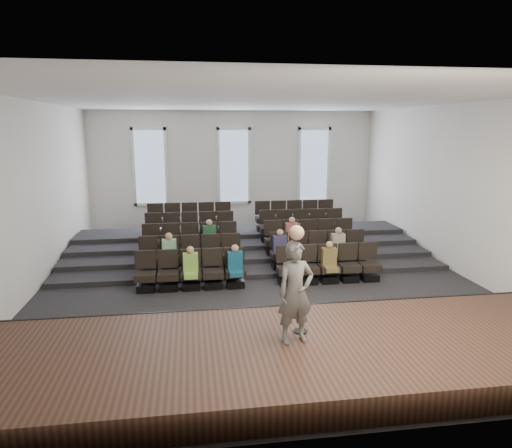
# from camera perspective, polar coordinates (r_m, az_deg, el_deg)

# --- Properties ---
(ground) EXTENTS (14.00, 14.00, 0.00)m
(ground) POSITION_cam_1_polar(r_m,az_deg,el_deg) (13.30, 0.28, -6.84)
(ground) COLOR black
(ground) RESTS_ON ground
(ceiling) EXTENTS (12.00, 14.00, 0.02)m
(ceiling) POSITION_cam_1_polar(r_m,az_deg,el_deg) (12.62, 0.31, 15.25)
(ceiling) COLOR white
(ceiling) RESTS_ON ground
(wall_back) EXTENTS (12.00, 0.04, 5.00)m
(wall_back) POSITION_cam_1_polar(r_m,az_deg,el_deg) (19.65, -2.78, 6.69)
(wall_back) COLOR white
(wall_back) RESTS_ON ground
(wall_front) EXTENTS (12.00, 0.04, 5.00)m
(wall_front) POSITION_cam_1_polar(r_m,az_deg,el_deg) (6.02, 10.36, -5.36)
(wall_front) COLOR white
(wall_front) RESTS_ON ground
(wall_left) EXTENTS (0.04, 14.00, 5.00)m
(wall_left) POSITION_cam_1_polar(r_m,az_deg,el_deg) (13.25, -26.45, 2.96)
(wall_left) COLOR white
(wall_left) RESTS_ON ground
(wall_right) EXTENTS (0.04, 14.00, 5.00)m
(wall_right) POSITION_cam_1_polar(r_m,az_deg,el_deg) (14.86, 23.97, 4.02)
(wall_right) COLOR white
(wall_right) RESTS_ON ground
(stage) EXTENTS (11.80, 3.60, 0.50)m
(stage) POSITION_cam_1_polar(r_m,az_deg,el_deg) (8.59, 5.57, -16.05)
(stage) COLOR #472B1E
(stage) RESTS_ON ground
(stage_lip) EXTENTS (11.80, 0.06, 0.52)m
(stage_lip) POSITION_cam_1_polar(r_m,az_deg,el_deg) (10.15, 3.14, -11.46)
(stage_lip) COLOR black
(stage_lip) RESTS_ON ground
(risers) EXTENTS (11.80, 4.80, 0.60)m
(risers) POSITION_cam_1_polar(r_m,az_deg,el_deg) (16.26, -1.38, -2.64)
(risers) COLOR black
(risers) RESTS_ON ground
(seating_rows) EXTENTS (6.80, 4.70, 1.67)m
(seating_rows) POSITION_cam_1_polar(r_m,az_deg,el_deg) (14.57, -0.62, -2.38)
(seating_rows) COLOR black
(seating_rows) RESTS_ON ground
(windows) EXTENTS (8.44, 0.10, 3.24)m
(windows) POSITION_cam_1_polar(r_m,az_deg,el_deg) (19.56, -2.77, 7.25)
(windows) COLOR white
(windows) RESTS_ON wall_back
(audience) EXTENTS (5.45, 2.64, 1.10)m
(audience) POSITION_cam_1_polar(r_m,az_deg,el_deg) (13.37, 0.08, -3.11)
(audience) COLOR #87BB4B
(audience) RESTS_ON seating_rows
(speaker) EXTENTS (0.75, 0.57, 1.85)m
(speaker) POSITION_cam_1_polar(r_m,az_deg,el_deg) (8.16, 4.97, -8.53)
(speaker) COLOR #5B5956
(speaker) RESTS_ON stage
(mic_stand) EXTENTS (0.27, 0.27, 1.61)m
(mic_stand) POSITION_cam_1_polar(r_m,az_deg,el_deg) (8.70, 5.63, -10.38)
(mic_stand) COLOR black
(mic_stand) RESTS_ON stage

